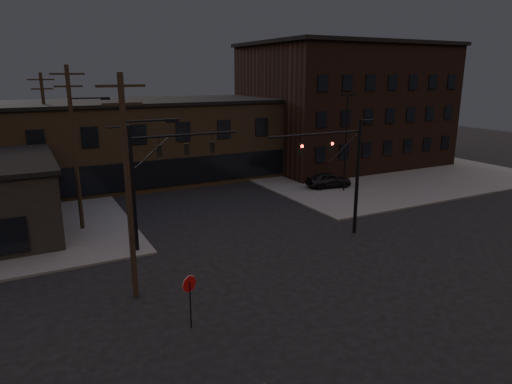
# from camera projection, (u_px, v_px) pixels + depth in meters

# --- Properties ---
(ground) EXTENTS (140.00, 140.00, 0.00)m
(ground) POSITION_uv_depth(u_px,v_px,m) (315.00, 275.00, 25.56)
(ground) COLOR black
(ground) RESTS_ON ground
(sidewalk_ne) EXTENTS (30.00, 30.00, 0.15)m
(sidewalk_ne) POSITION_uv_depth(u_px,v_px,m) (362.00, 167.00, 54.25)
(sidewalk_ne) COLOR #474744
(sidewalk_ne) RESTS_ON ground
(building_row) EXTENTS (40.00, 12.00, 8.00)m
(building_row) POSITION_uv_depth(u_px,v_px,m) (165.00, 140.00, 48.56)
(building_row) COLOR #483826
(building_row) RESTS_ON ground
(building_right) EXTENTS (22.00, 16.00, 14.00)m
(building_right) POSITION_uv_depth(u_px,v_px,m) (344.00, 106.00, 55.93)
(building_right) COLOR black
(building_right) RESTS_ON ground
(traffic_signal_near) EXTENTS (7.12, 0.24, 8.00)m
(traffic_signal_near) POSITION_uv_depth(u_px,v_px,m) (345.00, 166.00, 30.57)
(traffic_signal_near) COLOR black
(traffic_signal_near) RESTS_ON ground
(traffic_signal_far) EXTENTS (7.12, 0.24, 8.00)m
(traffic_signal_far) POSITION_uv_depth(u_px,v_px,m) (153.00, 172.00, 28.14)
(traffic_signal_far) COLOR black
(traffic_signal_far) RESTS_ON ground
(stop_sign) EXTENTS (0.72, 0.33, 2.48)m
(stop_sign) POSITION_uv_depth(u_px,v_px,m) (190.00, 289.00, 19.81)
(stop_sign) COLOR black
(stop_sign) RESTS_ON ground
(utility_pole_near) EXTENTS (3.70, 0.28, 11.00)m
(utility_pole_near) POSITION_uv_depth(u_px,v_px,m) (129.00, 184.00, 21.56)
(utility_pole_near) COLOR black
(utility_pole_near) RESTS_ON ground
(utility_pole_mid) EXTENTS (3.70, 0.28, 11.50)m
(utility_pole_mid) POSITION_uv_depth(u_px,v_px,m) (75.00, 146.00, 31.34)
(utility_pole_mid) COLOR black
(utility_pole_mid) RESTS_ON ground
(utility_pole_far) EXTENTS (2.20, 0.28, 11.00)m
(utility_pole_far) POSITION_uv_depth(u_px,v_px,m) (47.00, 132.00, 41.24)
(utility_pole_far) COLOR black
(utility_pole_far) RESTS_ON ground
(lot_light_a) EXTENTS (1.50, 0.28, 9.14)m
(lot_light_a) POSITION_uv_depth(u_px,v_px,m) (346.00, 134.00, 41.99)
(lot_light_a) COLOR black
(lot_light_a) RESTS_ON ground
(lot_light_b) EXTENTS (1.50, 0.28, 9.14)m
(lot_light_b) POSITION_uv_depth(u_px,v_px,m) (361.00, 125.00, 48.96)
(lot_light_b) COLOR black
(lot_light_b) RESTS_ON ground
(parked_car_lot_a) EXTENTS (4.61, 2.46, 1.49)m
(parked_car_lot_a) POSITION_uv_depth(u_px,v_px,m) (329.00, 180.00, 44.33)
(parked_car_lot_a) COLOR black
(parked_car_lot_a) RESTS_ON sidewalk_ne
(parked_car_lot_b) EXTENTS (4.32, 3.43, 1.17)m
(parked_car_lot_b) POSITION_uv_depth(u_px,v_px,m) (329.00, 160.00, 55.26)
(parked_car_lot_b) COLOR silver
(parked_car_lot_b) RESTS_ON sidewalk_ne
(car_crossing) EXTENTS (2.23, 4.89, 1.56)m
(car_crossing) POSITION_uv_depth(u_px,v_px,m) (172.00, 175.00, 46.90)
(car_crossing) COLOR black
(car_crossing) RESTS_ON ground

